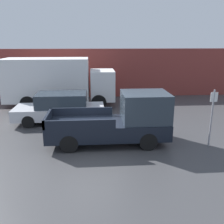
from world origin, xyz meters
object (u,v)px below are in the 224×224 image
at_px(parking_sign, 212,115).
at_px(delivery_truck, 57,81).
at_px(pickup_truck, 121,120).
at_px(car, 60,108).

bearing_deg(parking_sign, delivery_truck, 135.57).
bearing_deg(delivery_truck, parking_sign, -44.43).
height_order(pickup_truck, parking_sign, parking_sign).
xyz_separation_m(pickup_truck, car, (-2.97, 3.13, -0.21)).
bearing_deg(car, pickup_truck, -46.47).
height_order(pickup_truck, delivery_truck, delivery_truck).
bearing_deg(pickup_truck, delivery_truck, 118.72).
bearing_deg(pickup_truck, car, 133.53).
xyz_separation_m(pickup_truck, delivery_truck, (-3.60, 6.56, 0.73)).
height_order(car, parking_sign, parking_sign).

